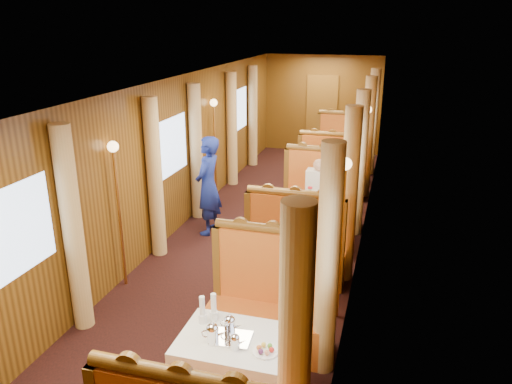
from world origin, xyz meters
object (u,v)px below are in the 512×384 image
at_px(table_far, 337,165).
at_px(teapot_right, 235,344).
at_px(table_mid, 309,226).
at_px(rose_vase_mid, 310,191).
at_px(steward, 208,186).
at_px(banquette_mid_fwd, 296,251).
at_px(tea_tray, 231,338).
at_px(rose_vase_far, 340,139).
at_px(fruit_plate, 265,350).
at_px(banquette_far_aft, 343,151).
at_px(banquette_far_fwd, 331,176).
at_px(teapot_back, 230,327).
at_px(banquette_near_aft, 268,309).
at_px(banquette_mid_aft, 320,200).
at_px(passenger, 318,187).
at_px(table_near, 240,375).
at_px(teapot_left, 213,336).

xyz_separation_m(table_far, teapot_right, (0.01, -7.14, 0.43)).
relative_size(table_mid, teapot_right, 7.77).
height_order(rose_vase_mid, steward, steward).
bearing_deg(banquette_mid_fwd, tea_tray, -91.55).
bearing_deg(rose_vase_far, fruit_plate, -88.07).
distance_m(banquette_far_aft, tea_tray, 8.04).
bearing_deg(rose_vase_mid, banquette_far_fwd, 89.83).
bearing_deg(steward, banquette_far_aft, 161.46).
height_order(banquette_far_aft, teapot_back, banquette_far_aft).
distance_m(banquette_near_aft, tea_tray, 1.09).
bearing_deg(rose_vase_far, banquette_mid_aft, -90.48).
relative_size(banquette_far_aft, passenger, 1.76).
bearing_deg(table_far, teapot_back, -90.86).
bearing_deg(table_mid, table_far, 90.00).
distance_m(banquette_mid_fwd, steward, 2.09).
bearing_deg(banquette_far_aft, banquette_near_aft, -90.00).
xyz_separation_m(banquette_mid_aft, rose_vase_far, (0.02, 2.51, 0.50)).
bearing_deg(fruit_plate, steward, 117.28).
bearing_deg(table_mid, banquette_mid_fwd, -90.00).
distance_m(table_mid, passenger, 0.85).
xyz_separation_m(banquette_far_fwd, passenger, (-0.00, -1.72, 0.32)).
height_order(banquette_near_aft, teapot_right, banquette_near_aft).
bearing_deg(banquette_mid_fwd, rose_vase_mid, 90.42).
relative_size(banquette_far_aft, teapot_right, 9.92).
distance_m(tea_tray, rose_vase_mid, 3.53).
bearing_deg(table_near, steward, 114.72).
height_order(table_far, teapot_back, teapot_back).
distance_m(banquette_near_aft, banquette_far_aft, 7.00).
bearing_deg(rose_vase_mid, teapot_back, -91.60).
height_order(table_far, banquette_far_fwd, banquette_far_fwd).
distance_m(banquette_near_aft, banquette_far_fwd, 4.97).
bearing_deg(banquette_far_aft, table_near, -90.00).
distance_m(table_near, rose_vase_mid, 3.55).
bearing_deg(tea_tray, banquette_near_aft, 86.24).
distance_m(steward, passenger, 1.79).
relative_size(tea_tray, passenger, 0.45).
height_order(banquette_mid_aft, rose_vase_mid, banquette_mid_aft).
distance_m(table_mid, teapot_left, 3.64).
bearing_deg(table_far, tea_tray, -90.55).
xyz_separation_m(banquette_mid_aft, teapot_left, (-0.20, -4.63, 0.40)).
height_order(tea_tray, steward, steward).
bearing_deg(rose_vase_far, teapot_right, -90.09).
bearing_deg(table_far, fruit_plate, -87.90).
xyz_separation_m(teapot_back, steward, (-1.58, 3.60, -0.01)).
relative_size(banquette_near_aft, table_mid, 1.28).
distance_m(banquette_far_fwd, fruit_plate, 6.12).
bearing_deg(banquette_far_fwd, fruit_plate, -87.55).
height_order(banquette_far_fwd, rose_vase_mid, banquette_far_fwd).
height_order(table_mid, passenger, passenger).
bearing_deg(rose_vase_far, tea_tray, -90.72).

